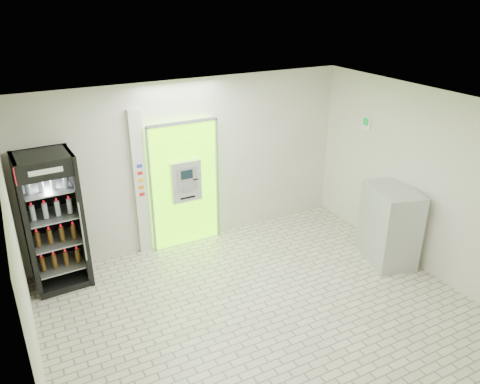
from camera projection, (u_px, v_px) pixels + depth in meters
ground at (260, 309)px, 6.95m from camera, size 6.00×6.00×0.00m
room_shell at (262, 196)px, 6.20m from camera, size 6.00×6.00×6.00m
atm_assembly at (184, 184)px, 8.35m from camera, size 1.30×0.24×2.33m
pillar at (140, 184)px, 7.99m from camera, size 0.22×0.11×2.60m
beverage_cooler at (53, 224)px, 7.20m from camera, size 0.86×0.80×2.18m
steel_cabinet at (389, 225)px, 7.98m from camera, size 0.92×1.14×1.34m
exit_sign at (366, 123)px, 8.50m from camera, size 0.02×0.22×0.26m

